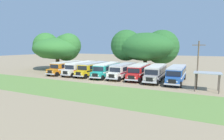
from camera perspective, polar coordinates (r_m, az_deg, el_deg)
ground_plane at (r=34.43m, az=-3.13°, el=-3.44°), size 220.00×220.00×0.00m
foreground_grass_strip at (r=28.15m, az=-10.85°, el=-5.97°), size 80.00×9.86×0.01m
parked_bus_slot_0 at (r=45.55m, az=-13.70°, el=0.99°), size 2.94×10.87×2.82m
parked_bus_slot_1 at (r=43.44m, az=-9.55°, el=0.81°), size 3.01×10.88×2.82m
parked_bus_slot_2 at (r=41.68m, az=-5.74°, el=0.60°), size 2.75×10.85×2.82m
parked_bus_slot_3 at (r=39.76m, az=-1.51°, el=0.31°), size 3.39×10.95×2.82m
parked_bus_slot_4 at (r=38.53m, az=3.59°, el=0.08°), size 2.72×10.85×2.82m
parked_bus_slot_5 at (r=37.61m, az=8.45°, el=-0.16°), size 3.28×10.93×2.82m
parked_bus_slot_6 at (r=36.08m, az=13.39°, el=-0.59°), size 3.08×10.89×2.82m
parked_bus_slot_7 at (r=35.33m, az=19.24°, el=-0.96°), size 2.81×10.86×2.82m
broad_shade_tree at (r=47.37m, az=10.48°, el=7.05°), size 16.26×14.52×10.53m
secondary_tree at (r=53.72m, az=-15.94°, el=6.69°), size 12.85×14.20×10.11m
utility_pole at (r=30.47m, az=24.89°, el=1.80°), size 1.80×0.20×7.18m
waiting_shelter at (r=29.69m, az=27.29°, el=-1.16°), size 3.60×2.60×2.72m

